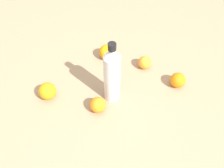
# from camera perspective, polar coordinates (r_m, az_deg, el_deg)

# --- Properties ---
(ground_plane) EXTENTS (2.40, 2.40, 0.00)m
(ground_plane) POSITION_cam_1_polar(r_m,az_deg,el_deg) (1.09, -1.08, -2.20)
(ground_plane) COLOR #9E7F60
(water_bottle) EXTENTS (0.07, 0.07, 0.29)m
(water_bottle) POSITION_cam_1_polar(r_m,az_deg,el_deg) (0.98, 0.00, 2.11)
(water_bottle) COLOR silver
(water_bottle) RESTS_ON ground_plane
(orange_0) EXTENTS (0.07, 0.07, 0.07)m
(orange_0) POSITION_cam_1_polar(r_m,az_deg,el_deg) (1.22, -1.19, 7.20)
(orange_0) COLOR orange
(orange_0) RESTS_ON ground_plane
(orange_1) EXTENTS (0.07, 0.07, 0.07)m
(orange_1) POSITION_cam_1_polar(r_m,az_deg,el_deg) (1.13, 14.59, 0.85)
(orange_1) COLOR orange
(orange_1) RESTS_ON ground_plane
(orange_2) EXTENTS (0.07, 0.07, 0.07)m
(orange_2) POSITION_cam_1_polar(r_m,az_deg,el_deg) (1.02, -3.21, -4.71)
(orange_2) COLOR orange
(orange_2) RESTS_ON ground_plane
(orange_3) EXTENTS (0.07, 0.07, 0.07)m
(orange_3) POSITION_cam_1_polar(r_m,az_deg,el_deg) (1.09, -14.32, -1.55)
(orange_3) COLOR orange
(orange_3) RESTS_ON ground_plane
(orange_4) EXTENTS (0.06, 0.06, 0.06)m
(orange_4) POSITION_cam_1_polar(r_m,az_deg,el_deg) (1.19, 7.38, 4.83)
(orange_4) COLOR orange
(orange_4) RESTS_ON ground_plane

